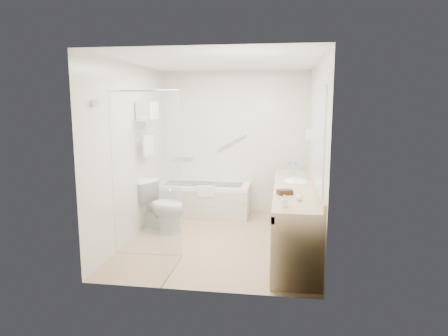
# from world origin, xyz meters

# --- Properties ---
(floor) EXTENTS (3.20, 3.20, 0.00)m
(floor) POSITION_xyz_m (0.00, 0.00, 0.00)
(floor) COLOR #9C8060
(floor) RESTS_ON ground
(ceiling) EXTENTS (2.60, 3.20, 0.10)m
(ceiling) POSITION_xyz_m (0.00, 0.00, 2.50)
(ceiling) COLOR white
(ceiling) RESTS_ON wall_back
(wall_back) EXTENTS (2.60, 0.10, 2.50)m
(wall_back) POSITION_xyz_m (0.00, 1.60, 1.25)
(wall_back) COLOR beige
(wall_back) RESTS_ON ground
(wall_front) EXTENTS (2.60, 0.10, 2.50)m
(wall_front) POSITION_xyz_m (0.00, -1.60, 1.25)
(wall_front) COLOR beige
(wall_front) RESTS_ON ground
(wall_left) EXTENTS (0.10, 3.20, 2.50)m
(wall_left) POSITION_xyz_m (-1.30, 0.00, 1.25)
(wall_left) COLOR beige
(wall_left) RESTS_ON ground
(wall_right) EXTENTS (0.10, 3.20, 2.50)m
(wall_right) POSITION_xyz_m (1.30, 0.00, 1.25)
(wall_right) COLOR beige
(wall_right) RESTS_ON ground
(bathtub) EXTENTS (1.60, 0.73, 0.59)m
(bathtub) POSITION_xyz_m (-0.50, 1.24, 0.28)
(bathtub) COLOR white
(bathtub) RESTS_ON floor
(grab_bar_short) EXTENTS (0.40, 0.03, 0.03)m
(grab_bar_short) POSITION_xyz_m (-0.95, 1.56, 0.95)
(grab_bar_short) COLOR silver
(grab_bar_short) RESTS_ON wall_back
(grab_bar_long) EXTENTS (0.53, 0.03, 0.33)m
(grab_bar_long) POSITION_xyz_m (-0.05, 1.56, 1.25)
(grab_bar_long) COLOR silver
(grab_bar_long) RESTS_ON wall_back
(shower_enclosure) EXTENTS (0.96, 0.91, 2.11)m
(shower_enclosure) POSITION_xyz_m (-0.63, -0.93, 1.07)
(shower_enclosure) COLOR silver
(shower_enclosure) RESTS_ON floor
(towel_shelf) EXTENTS (0.24, 0.55, 0.81)m
(towel_shelf) POSITION_xyz_m (-1.17, 0.35, 1.75)
(towel_shelf) COLOR silver
(towel_shelf) RESTS_ON wall_left
(vanity_counter) EXTENTS (0.55, 2.70, 0.95)m
(vanity_counter) POSITION_xyz_m (1.02, -0.15, 0.64)
(vanity_counter) COLOR tan
(vanity_counter) RESTS_ON floor
(sink) EXTENTS (0.40, 0.52, 0.14)m
(sink) POSITION_xyz_m (1.05, 0.25, 0.82)
(sink) COLOR white
(sink) RESTS_ON vanity_counter
(faucet) EXTENTS (0.03, 0.03, 0.14)m
(faucet) POSITION_xyz_m (1.20, 0.25, 0.93)
(faucet) COLOR silver
(faucet) RESTS_ON vanity_counter
(mirror) EXTENTS (0.02, 2.00, 1.20)m
(mirror) POSITION_xyz_m (1.29, -0.15, 1.55)
(mirror) COLOR #B4B8C1
(mirror) RESTS_ON wall_right
(hairdryer_unit) EXTENTS (0.08, 0.10, 0.18)m
(hairdryer_unit) POSITION_xyz_m (1.25, 1.05, 1.45)
(hairdryer_unit) COLOR silver
(hairdryer_unit) RESTS_ON wall_right
(toilet) EXTENTS (0.90, 0.71, 0.77)m
(toilet) POSITION_xyz_m (-0.95, 0.25, 0.39)
(toilet) COLOR white
(toilet) RESTS_ON floor
(amenity_basket) EXTENTS (0.21, 0.17, 0.06)m
(amenity_basket) POSITION_xyz_m (0.89, -0.64, 0.88)
(amenity_basket) COLOR #3F2316
(amenity_basket) RESTS_ON vanity_counter
(soap_bottle_a) EXTENTS (0.11, 0.15, 0.06)m
(soap_bottle_a) POSITION_xyz_m (0.88, -1.25, 0.88)
(soap_bottle_a) COLOR silver
(soap_bottle_a) RESTS_ON vanity_counter
(soap_bottle_b) EXTENTS (0.11, 0.13, 0.08)m
(soap_bottle_b) POSITION_xyz_m (1.05, -0.94, 0.89)
(soap_bottle_b) COLOR silver
(soap_bottle_b) RESTS_ON vanity_counter
(water_bottle_left) EXTENTS (0.06, 0.06, 0.19)m
(water_bottle_left) POSITION_xyz_m (1.06, 0.76, 0.94)
(water_bottle_left) COLOR silver
(water_bottle_left) RESTS_ON vanity_counter
(water_bottle_mid) EXTENTS (0.06, 0.06, 0.20)m
(water_bottle_mid) POSITION_xyz_m (0.95, 0.64, 0.94)
(water_bottle_mid) COLOR silver
(water_bottle_mid) RESTS_ON vanity_counter
(water_bottle_right) EXTENTS (0.06, 0.06, 0.20)m
(water_bottle_right) POSITION_xyz_m (0.99, 0.70, 0.94)
(water_bottle_right) COLOR silver
(water_bottle_right) RESTS_ON vanity_counter
(drinking_glass_near) EXTENTS (0.08, 0.08, 0.09)m
(drinking_glass_near) POSITION_xyz_m (0.99, 0.81, 0.89)
(drinking_glass_near) COLOR silver
(drinking_glass_near) RESTS_ON vanity_counter
(drinking_glass_far) EXTENTS (0.09, 0.09, 0.10)m
(drinking_glass_far) POSITION_xyz_m (1.04, 0.00, 0.90)
(drinking_glass_far) COLOR silver
(drinking_glass_far) RESTS_ON vanity_counter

